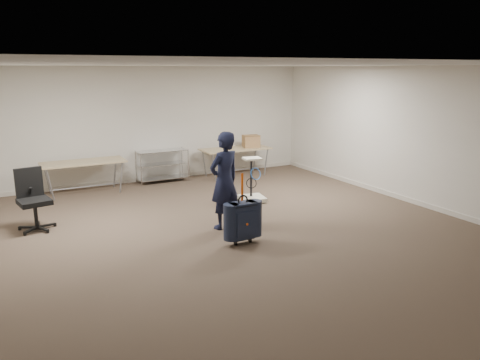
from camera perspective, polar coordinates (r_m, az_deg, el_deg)
ground at (r=8.05m, az=0.25°, el=-6.47°), size 9.00×9.00×0.00m
room_shell at (r=9.21m, az=-3.79°, el=-3.57°), size 8.00×9.00×9.00m
folding_table_left at (r=10.95m, az=-18.55°, el=1.88°), size 1.80×0.75×0.73m
folding_table_right at (r=12.12m, az=-0.57°, el=3.65°), size 1.80×0.75×0.73m
wire_shelf at (r=11.67m, az=-9.46°, el=1.90°), size 1.22×0.47×0.80m
person at (r=8.08m, az=-1.91°, el=-0.06°), size 0.71×0.57×1.71m
suitcase at (r=7.44m, az=0.35°, el=-4.95°), size 0.43×0.25×1.16m
office_chair at (r=8.88m, az=-23.74°, el=-3.52°), size 0.65×0.65×1.07m
equipment_cart at (r=9.85m, az=1.47°, el=-1.22°), size 0.59×0.59×0.94m
cardboard_box at (r=12.29m, az=1.35°, el=4.76°), size 0.47×0.39×0.31m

